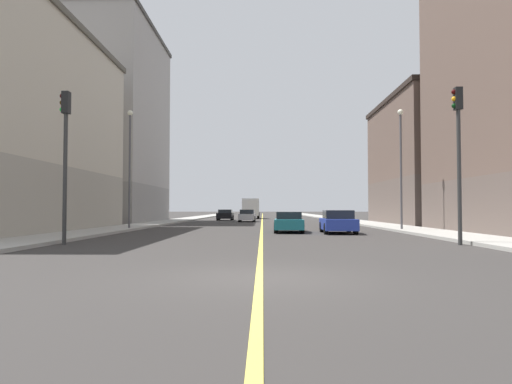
{
  "coord_description": "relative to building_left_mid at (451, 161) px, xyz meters",
  "views": [
    {
      "loc": [
        0.07,
        -9.77,
        1.45
      ],
      "look_at": [
        -0.71,
        43.95,
        3.37
      ],
      "focal_mm": 32.44,
      "sensor_mm": 36.0,
      "label": 1
    }
  ],
  "objects": [
    {
      "name": "lane_center_stripe",
      "position": [
        -17.14,
        16.8,
        -5.73
      ],
      "size": [
        0.16,
        154.0,
        0.01
      ],
      "primitive_type": "cube",
      "color": "#E5D14C",
      "rests_on": "ground"
    },
    {
      "name": "sidewalk_left",
      "position": [
        -7.31,
        16.8,
        -5.66
      ],
      "size": [
        3.05,
        168.0,
        0.15
      ],
      "primitive_type": "cube",
      "color": "#9E9B93",
      "rests_on": "ground"
    },
    {
      "name": "box_truck",
      "position": [
        -18.76,
        24.29,
        -4.22
      ],
      "size": [
        2.42,
        6.98,
        2.82
      ],
      "color": "beige",
      "rests_on": "ground"
    },
    {
      "name": "street_lamp_right_near",
      "position": [
        -26.05,
        -11.04,
        -0.83
      ],
      "size": [
        0.36,
        0.36,
        7.96
      ],
      "color": "#4C4C51",
      "rests_on": "ground"
    },
    {
      "name": "sidewalk_right",
      "position": [
        -26.98,
        16.8,
        -5.66
      ],
      "size": [
        3.05,
        168.0,
        0.15
      ],
      "primitive_type": "cube",
      "color": "#9E9B93",
      "rests_on": "ground"
    },
    {
      "name": "street_lamp_left_near",
      "position": [
        -8.23,
        -12.43,
        -0.99
      ],
      "size": [
        0.36,
        0.36,
        7.66
      ],
      "color": "#4C4C51",
      "rests_on": "ground"
    },
    {
      "name": "car_blue",
      "position": [
        -12.67,
        -14.87,
        -5.07
      ],
      "size": [
        1.96,
        4.11,
        1.35
      ],
      "color": "#23389E",
      "rests_on": "ground"
    },
    {
      "name": "car_silver",
      "position": [
        -18.79,
        8.85,
        -5.09
      ],
      "size": [
        1.83,
        4.03,
        1.33
      ],
      "color": "silver",
      "rests_on": "ground"
    },
    {
      "name": "building_left_mid",
      "position": [
        0.0,
        0.0,
        0.0
      ],
      "size": [
        11.86,
        15.46,
        11.45
      ],
      "color": "brown",
      "rests_on": "ground"
    },
    {
      "name": "ground_plane",
      "position": [
        -17.14,
        -32.2,
        -5.74
      ],
      "size": [
        400.0,
        400.0,
        0.0
      ],
      "primitive_type": "plane",
      "color": "#322F2D",
      "rests_on": "ground"
    },
    {
      "name": "traffic_light_left_near",
      "position": [
        -9.25,
        -23.49,
        -1.68
      ],
      "size": [
        0.4,
        0.32,
        6.31
      ],
      "color": "#2D2D2D",
      "rests_on": "ground"
    },
    {
      "name": "traffic_light_right_near",
      "position": [
        -25.07,
        -23.49,
        -1.74
      ],
      "size": [
        0.4,
        0.32,
        6.2
      ],
      "color": "#2D2D2D",
      "rests_on": "ground"
    },
    {
      "name": "building_right_midblock",
      "position": [
        -34.28,
        6.29,
        4.5
      ],
      "size": [
        11.86,
        16.36,
        20.45
      ],
      "color": "gray",
      "rests_on": "ground"
    },
    {
      "name": "car_black",
      "position": [
        -21.69,
        14.97,
        -5.09
      ],
      "size": [
        1.93,
        3.99,
        1.32
      ],
      "color": "black",
      "rests_on": "ground"
    },
    {
      "name": "car_teal",
      "position": [
        -15.46,
        -13.61,
        -5.12
      ],
      "size": [
        1.93,
        4.54,
        1.25
      ],
      "color": "#196670",
      "rests_on": "ground"
    }
  ]
}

